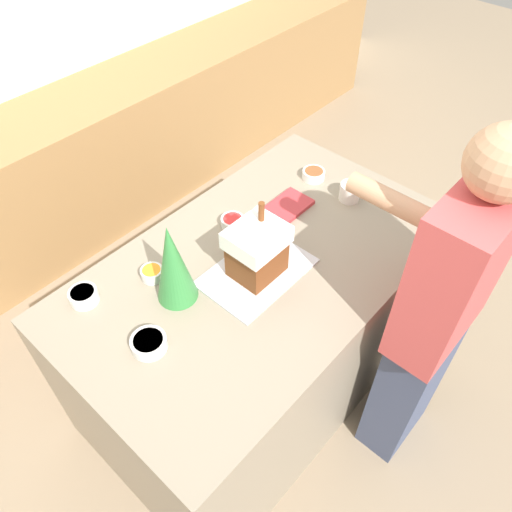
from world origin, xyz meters
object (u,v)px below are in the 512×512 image
baking_tray (257,272)px  person (435,320)px  candy_bowl_near_tray_left (233,221)px  cookbook (287,207)px  gingerbread_house (257,250)px  candy_bowl_near_tray_right (152,273)px  candy_bowl_beside_tree (149,343)px  candy_bowl_center_rear (84,296)px  candy_bowl_front_corner (314,174)px  mug (350,192)px  decorative_tree (173,264)px

baking_tray → person: 0.71m
candy_bowl_near_tray_left → cookbook: 0.27m
gingerbread_house → candy_bowl_near_tray_left: gingerbread_house is taller
gingerbread_house → cookbook: (0.38, 0.16, -0.12)m
candy_bowl_near_tray_right → person: 1.11m
candy_bowl_near_tray_right → person: (0.58, -0.94, -0.04)m
candy_bowl_beside_tree → candy_bowl_center_rear: candy_bowl_center_rear is taller
candy_bowl_center_rear → cookbook: 0.96m
baking_tray → candy_bowl_front_corner: bearing=17.8°
candy_bowl_beside_tree → person: (0.80, -0.70, -0.04)m
gingerbread_house → cookbook: bearing=22.5°
cookbook → person: size_ratio=0.13×
candy_bowl_near_tray_right → cookbook: candy_bowl_near_tray_right is taller
baking_tray → mug: size_ratio=4.62×
decorative_tree → cookbook: 0.70m
candy_bowl_near_tray_left → person: size_ratio=0.06×
baking_tray → cookbook: size_ratio=1.92×
gingerbread_house → candy_bowl_near_tray_right: gingerbread_house is taller
candy_bowl_beside_tree → candy_bowl_near_tray_left: bearing=18.5°
candy_bowl_beside_tree → candy_bowl_near_tray_right: (0.22, 0.25, -0.00)m
candy_bowl_beside_tree → candy_bowl_front_corner: size_ratio=1.18×
cookbook → candy_bowl_center_rear: bearing=165.8°
candy_bowl_front_corner → candy_bowl_near_tray_left: bearing=173.4°
baking_tray → candy_bowl_beside_tree: (-0.52, 0.05, 0.02)m
candy_bowl_front_corner → decorative_tree: bearing=-176.5°
candy_bowl_beside_tree → cookbook: (0.90, 0.11, -0.02)m
candy_bowl_near_tray_left → candy_bowl_center_rear: candy_bowl_center_rear is taller
person → candy_bowl_center_rear: bearing=128.6°
decorative_tree → candy_bowl_front_corner: (0.94, 0.06, -0.16)m
candy_bowl_beside_tree → mug: bearing=-2.9°
decorative_tree → cookbook: size_ratio=1.56×
candy_bowl_front_corner → candy_bowl_center_rear: size_ratio=1.00×
person → candy_bowl_front_corner: bearing=67.1°
gingerbread_house → candy_bowl_beside_tree: (-0.52, 0.05, -0.10)m
gingerbread_house → mug: (0.63, -0.01, -0.09)m
decorative_tree → candy_bowl_near_tray_left: 0.47m
candy_bowl_beside_tree → candy_bowl_front_corner: bearing=7.9°
mug → candy_bowl_front_corner: bearing=86.4°
decorative_tree → person: person is taller
candy_bowl_near_tray_right → gingerbread_house: bearing=-44.4°
gingerbread_house → cookbook: size_ratio=1.34×
decorative_tree → candy_bowl_beside_tree: size_ratio=2.80×
candy_bowl_beside_tree → candy_bowl_front_corner: (1.16, 0.16, -0.00)m
gingerbread_house → decorative_tree: decorative_tree is taller
candy_bowl_beside_tree → mug: mug is taller
gingerbread_house → candy_bowl_near_tray_left: size_ratio=3.00×
gingerbread_house → candy_bowl_near_tray_right: (-0.30, 0.29, -0.10)m
gingerbread_house → candy_bowl_front_corner: (0.64, 0.21, -0.11)m
candy_bowl_near_tray_left → candy_bowl_near_tray_right: (-0.44, 0.03, 0.00)m
baking_tray → decorative_tree: decorative_tree is taller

